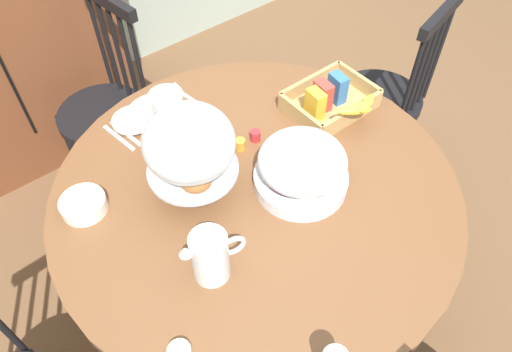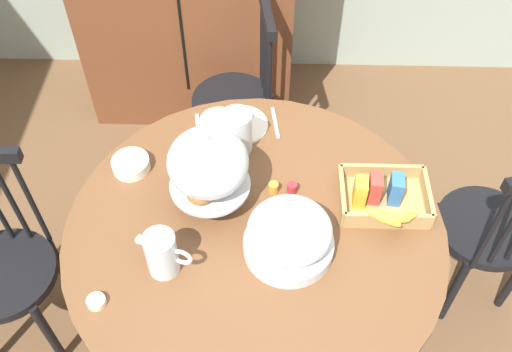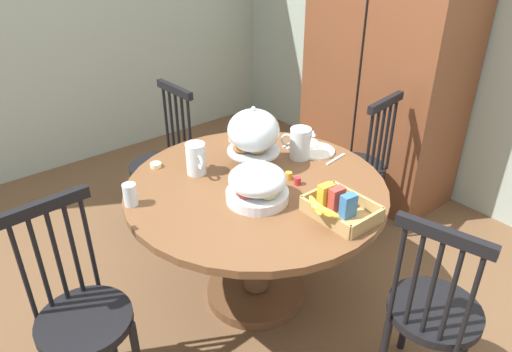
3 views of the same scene
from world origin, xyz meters
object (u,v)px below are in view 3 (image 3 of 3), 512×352
object	(u,v)px
windsor_chair_by_cabinet	(433,314)
milk_pitcher	(300,145)
butter_dish	(156,165)
windsor_chair_far_side	(164,165)
china_plate_large	(315,151)
cereal_basket	(337,207)
orange_juice_pitcher	(196,160)
fruit_platter_covered	(257,184)
windsor_chair_facing_door	(357,169)
cereal_bowl	(240,136)
drinking_glass	(130,195)
dining_table	(256,216)
china_plate_small	(306,143)
pastry_stand_with_dome	(253,133)
windsor_chair_near_window	(82,318)
wooden_armoire	(386,64)

from	to	relation	value
windsor_chair_by_cabinet	milk_pitcher	xyz separation A→B (m)	(-1.01, 0.17, 0.37)
milk_pitcher	butter_dish	xyz separation A→B (m)	(-0.41, -0.67, -0.07)
windsor_chair_far_side	china_plate_large	xyz separation A→B (m)	(0.89, 0.51, 0.29)
cereal_basket	milk_pitcher	bearing A→B (deg)	153.04
milk_pitcher	orange_juice_pitcher	bearing A→B (deg)	-111.29
windsor_chair_far_side	fruit_platter_covered	world-z (taller)	windsor_chair_far_side
windsor_chair_facing_door	cereal_basket	xyz separation A→B (m)	(0.55, -0.84, 0.33)
cereal_bowl	drinking_glass	xyz separation A→B (m)	(0.24, -0.83, 0.03)
dining_table	milk_pitcher	size ratio (longest dim) A/B	7.24
windsor_chair_facing_door	fruit_platter_covered	size ratio (longest dim) A/B	3.25
china_plate_small	windsor_chair_facing_door	bearing A→B (deg)	83.73
pastry_stand_with_dome	china_plate_large	world-z (taller)	pastry_stand_with_dome
dining_table	windsor_chair_near_window	world-z (taller)	windsor_chair_near_window
dining_table	windsor_chair_by_cabinet	world-z (taller)	windsor_chair_by_cabinet
pastry_stand_with_dome	cereal_basket	xyz separation A→B (m)	(0.60, -0.00, -0.15)
pastry_stand_with_dome	butter_dish	distance (m)	0.56
pastry_stand_with_dome	fruit_platter_covered	xyz separation A→B (m)	(0.27, -0.20, -0.11)
cereal_bowl	drinking_glass	world-z (taller)	drinking_glass
cereal_basket	cereal_bowl	bearing A→B (deg)	170.76
china_plate_large	wooden_armoire	bearing A→B (deg)	107.77
windsor_chair_far_side	cereal_basket	bearing A→B (deg)	5.11
pastry_stand_with_dome	china_plate_small	bearing A→B (deg)	90.44
windsor_chair_near_window	milk_pitcher	world-z (taller)	windsor_chair_near_window
wooden_armoire	china_plate_small	size ratio (longest dim) A/B	13.07
cereal_basket	china_plate_small	size ratio (longest dim) A/B	2.11
windsor_chair_far_side	china_plate_large	distance (m)	1.06
cereal_bowl	cereal_basket	bearing A→B (deg)	-9.24
orange_juice_pitcher	china_plate_small	world-z (taller)	orange_juice_pitcher
wooden_armoire	windsor_chair_facing_door	distance (m)	0.82
windsor_chair_far_side	butter_dish	distance (m)	0.63
windsor_chair_far_side	orange_juice_pitcher	world-z (taller)	windsor_chair_far_side
pastry_stand_with_dome	cereal_basket	bearing A→B (deg)	-0.04
drinking_glass	orange_juice_pitcher	bearing A→B (deg)	98.73
windsor_chair_facing_door	butter_dish	distance (m)	1.34
wooden_armoire	windsor_chair_near_window	world-z (taller)	wooden_armoire
china_plate_large	fruit_platter_covered	bearing A→B (deg)	-72.21
dining_table	fruit_platter_covered	world-z (taller)	fruit_platter_covered
windsor_chair_near_window	china_plate_large	xyz separation A→B (m)	(-0.09, 1.45, 0.29)
orange_juice_pitcher	butter_dish	world-z (taller)	orange_juice_pitcher
windsor_chair_facing_door	fruit_platter_covered	world-z (taller)	windsor_chair_facing_door
wooden_armoire	china_plate_large	bearing A→B (deg)	-72.23
windsor_chair_near_window	china_plate_small	world-z (taller)	windsor_chair_near_window
dining_table	milk_pitcher	xyz separation A→B (m)	(-0.08, 0.38, 0.27)
cereal_basket	china_plate_large	xyz separation A→B (m)	(-0.51, 0.38, -0.04)
fruit_platter_covered	windsor_chair_far_side	bearing A→B (deg)	176.29
windsor_chair_near_window	cereal_basket	distance (m)	1.20
cereal_basket	china_plate_large	world-z (taller)	cereal_basket
wooden_armoire	butter_dish	distance (m)	1.82
windsor_chair_near_window	china_plate_large	size ratio (longest dim) A/B	4.43
windsor_chair_far_side	fruit_platter_covered	xyz separation A→B (m)	(1.07, -0.07, 0.37)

